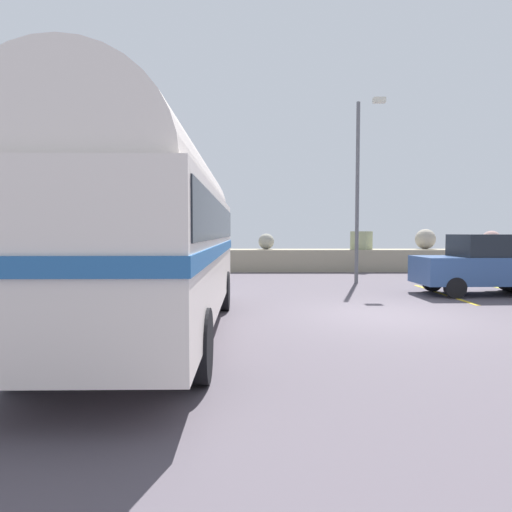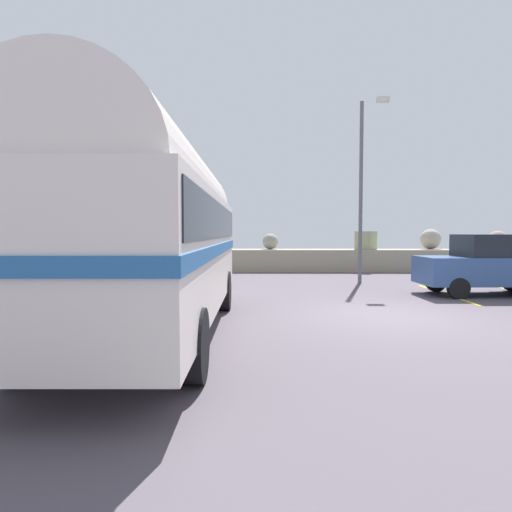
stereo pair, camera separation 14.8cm
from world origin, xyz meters
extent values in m
cube|color=#514A52|center=(0.00, 0.00, 0.01)|extent=(32.00, 26.00, 0.02)
cube|color=gray|center=(0.00, 11.80, 0.55)|extent=(31.36, 1.80, 1.10)
sphere|color=gray|center=(-12.13, 11.68, 1.52)|extent=(0.83, 0.83, 0.83)
sphere|color=tan|center=(-8.65, 12.02, 1.48)|extent=(0.76, 0.76, 0.76)
cube|color=gray|center=(-4.92, 11.42, 1.51)|extent=(1.06, 1.08, 0.82)
sphere|color=gray|center=(-2.34, 11.91, 1.49)|extent=(0.79, 0.79, 0.79)
cube|color=#959C73|center=(2.39, 11.64, 1.55)|extent=(1.19, 1.21, 0.90)
sphere|color=#A09788|center=(5.82, 12.22, 1.61)|extent=(1.02, 1.02, 1.02)
sphere|color=gray|center=(9.09, 12.00, 1.57)|extent=(0.93, 0.93, 0.93)
cube|color=gold|center=(2.90, 3.50, 0.02)|extent=(0.12, 4.40, 0.01)
cylinder|color=black|center=(-5.95, 0.67, 0.50)|extent=(0.29, 0.96, 0.96)
cylinder|color=black|center=(-3.74, 0.69, 0.50)|extent=(0.29, 0.96, 0.96)
cylinder|color=black|center=(-5.91, -4.54, 0.50)|extent=(0.29, 0.96, 0.96)
cylinder|color=black|center=(-3.70, -4.52, 0.50)|extent=(0.29, 0.96, 0.96)
cube|color=silver|center=(-4.82, -1.92, 1.57)|extent=(2.47, 8.42, 2.10)
cylinder|color=silver|center=(-4.82, -1.92, 2.62)|extent=(2.27, 8.08, 2.20)
cube|color=#265A98|center=(-4.82, -1.92, 1.63)|extent=(2.52, 8.50, 0.20)
cube|color=black|center=(-4.82, -1.92, 2.15)|extent=(2.50, 8.08, 0.64)
cube|color=silver|center=(-4.86, 2.35, 0.70)|extent=(2.28, 0.18, 0.28)
cylinder|color=black|center=(2.87, 2.56, 0.33)|extent=(0.62, 0.22, 0.62)
cylinder|color=black|center=(2.83, 4.09, 0.33)|extent=(0.62, 0.22, 0.62)
cube|color=#314F85|center=(4.12, 3.36, 0.78)|extent=(4.14, 1.80, 0.84)
cube|color=black|center=(4.36, 3.36, 1.54)|extent=(2.24, 1.62, 0.68)
cylinder|color=black|center=(5.42, 4.34, 0.33)|extent=(0.63, 0.23, 0.62)
cylinder|color=#5B5B60|center=(0.92, 6.50, 3.41)|extent=(0.14, 0.14, 6.81)
cube|color=beige|center=(1.54, 5.95, 6.71)|extent=(0.44, 0.24, 0.18)
camera|label=1|loc=(-3.02, -9.94, 1.93)|focal=30.48mm
camera|label=2|loc=(-2.87, -9.94, 1.93)|focal=30.48mm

